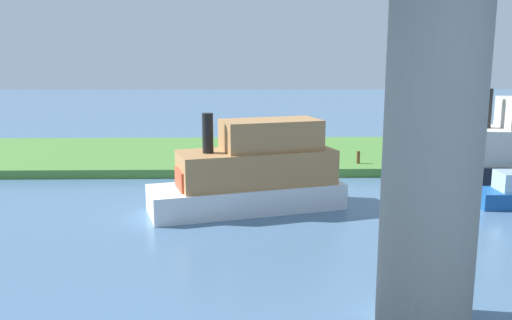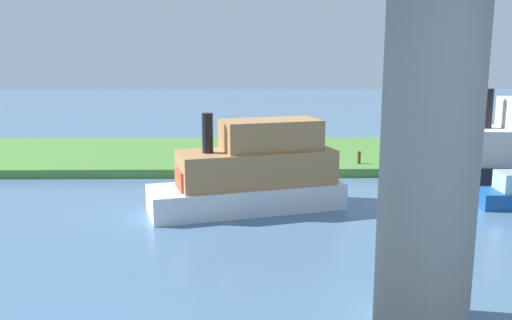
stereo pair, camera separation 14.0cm
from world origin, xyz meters
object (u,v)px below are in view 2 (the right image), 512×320
person_on_bank (287,148)px  marker_buoy (445,254)px  mooring_post (359,157)px  bridge_pylon (430,148)px  houseboat_blue (253,174)px

person_on_bank → marker_buoy: 16.20m
person_on_bank → mooring_post: bearing=160.0°
bridge_pylon → marker_buoy: 6.56m
bridge_pylon → houseboat_blue: (4.09, -10.83, -2.97)m
bridge_pylon → person_on_bank: bearing=-84.6°
bridge_pylon → person_on_bank: (1.89, -20.01, -3.38)m
bridge_pylon → houseboat_blue: bridge_pylon is taller
mooring_post → marker_buoy: (-0.03, 14.14, -0.62)m
marker_buoy → person_on_bank: bearing=-75.2°
marker_buoy → bridge_pylon: bearing=62.9°
person_on_bank → marker_buoy: person_on_bank is taller
person_on_bank → mooring_post: 4.38m
mooring_post → houseboat_blue: (6.31, 7.69, 0.74)m
mooring_post → person_on_bank: bearing=-20.0°
bridge_pylon → houseboat_blue: 11.95m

